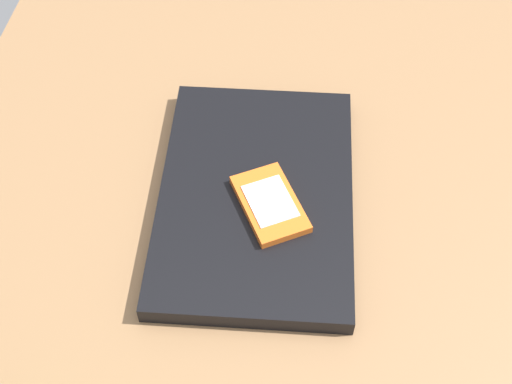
% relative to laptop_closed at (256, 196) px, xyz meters
% --- Properties ---
extents(desk_surface, '(1.20, 0.80, 0.03)m').
position_rel_laptop_closed_xyz_m(desk_surface, '(-0.06, -0.02, -0.03)').
color(desk_surface, olive).
rests_on(desk_surface, ground).
extents(laptop_closed, '(0.36, 0.25, 0.02)m').
position_rel_laptop_closed_xyz_m(laptop_closed, '(0.00, 0.00, 0.00)').
color(laptop_closed, black).
rests_on(laptop_closed, desk_surface).
extents(cell_phone_on_laptop, '(0.12, 0.11, 0.01)m').
position_rel_laptop_closed_xyz_m(cell_phone_on_laptop, '(0.02, 0.02, 0.02)').
color(cell_phone_on_laptop, orange).
rests_on(cell_phone_on_laptop, laptop_closed).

